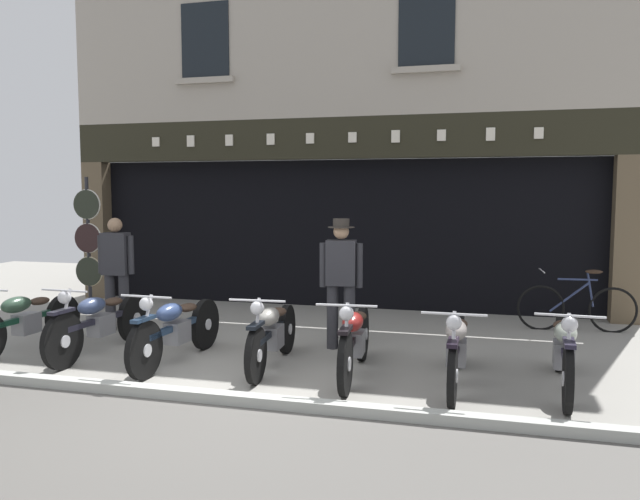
# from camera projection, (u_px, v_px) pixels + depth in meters

# --- Properties ---
(ground) EXTENTS (21.82, 22.00, 0.18)m
(ground) POSITION_uv_depth(u_px,v_px,m) (154.00, 448.00, 5.07)
(ground) COLOR gray
(shop_facade) EXTENTS (10.12, 4.42, 6.28)m
(shop_facade) POSITION_uv_depth(u_px,v_px,m) (355.00, 208.00, 12.59)
(shop_facade) COLOR black
(shop_facade) RESTS_ON ground
(motorcycle_far_left) EXTENTS (0.62, 1.95, 0.90)m
(motorcycle_far_left) POSITION_uv_depth(u_px,v_px,m) (25.00, 319.00, 7.96)
(motorcycle_far_left) COLOR black
(motorcycle_far_left) RESTS_ON ground
(motorcycle_left) EXTENTS (0.62, 2.07, 0.92)m
(motorcycle_left) POSITION_uv_depth(u_px,v_px,m) (100.00, 321.00, 7.79)
(motorcycle_left) COLOR black
(motorcycle_left) RESTS_ON ground
(motorcycle_center_left) EXTENTS (0.62, 2.06, 0.92)m
(motorcycle_center_left) POSITION_uv_depth(u_px,v_px,m) (176.00, 328.00, 7.40)
(motorcycle_center_left) COLOR black
(motorcycle_center_left) RESTS_ON ground
(motorcycle_center) EXTENTS (0.62, 1.92, 0.91)m
(motorcycle_center) POSITION_uv_depth(u_px,v_px,m) (272.00, 332.00, 7.22)
(motorcycle_center) COLOR black
(motorcycle_center) RESTS_ON ground
(motorcycle_center_right) EXTENTS (0.62, 2.01, 0.93)m
(motorcycle_center_right) POSITION_uv_depth(u_px,v_px,m) (354.00, 339.00, 6.86)
(motorcycle_center_right) COLOR black
(motorcycle_center_right) RESTS_ON ground
(motorcycle_right) EXTENTS (0.62, 2.03, 0.90)m
(motorcycle_right) POSITION_uv_depth(u_px,v_px,m) (457.00, 347.00, 6.55)
(motorcycle_right) COLOR black
(motorcycle_right) RESTS_ON ground
(motorcycle_far_right) EXTENTS (0.62, 2.08, 0.91)m
(motorcycle_far_right) POSITION_uv_depth(u_px,v_px,m) (564.00, 350.00, 6.38)
(motorcycle_far_right) COLOR black
(motorcycle_far_right) RESTS_ON ground
(salesman_left) EXTENTS (0.56, 0.26, 1.66)m
(salesman_left) POSITION_uv_depth(u_px,v_px,m) (116.00, 268.00, 9.16)
(salesman_left) COLOR #2D2D33
(salesman_left) RESTS_ON ground
(shopkeeper_center) EXTENTS (0.56, 0.34, 1.70)m
(shopkeeper_center) POSITION_uv_depth(u_px,v_px,m) (341.00, 277.00, 8.05)
(shopkeeper_center) COLOR #2D2D33
(shopkeeper_center) RESTS_ON ground
(tyre_sign_pole) EXTENTS (0.51, 0.06, 2.29)m
(tyre_sign_pole) POSITION_uv_depth(u_px,v_px,m) (88.00, 239.00, 10.52)
(tyre_sign_pole) COLOR #232328
(tyre_sign_pole) RESTS_ON ground
(advert_board_near) EXTENTS (0.78, 0.03, 0.97)m
(advert_board_near) POSITION_uv_depth(u_px,v_px,m) (427.00, 224.00, 10.65)
(advert_board_near) COLOR beige
(leaning_bicycle) EXTENTS (1.68, 0.50, 0.93)m
(leaning_bicycle) POSITION_uv_depth(u_px,v_px,m) (577.00, 306.00, 9.14)
(leaning_bicycle) COLOR black
(leaning_bicycle) RESTS_ON ground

